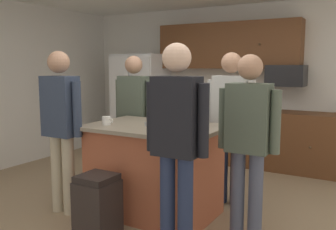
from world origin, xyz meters
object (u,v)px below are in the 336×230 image
Objects in this scene: refrigerator at (141,103)px; kitchen_island at (154,169)px; person_host_foreground at (230,117)px; tumbler_amber at (204,118)px; microwave_over_range at (286,76)px; person_guest_by_door at (61,121)px; person_guest_right at (177,135)px; glass_short_whisky at (168,123)px; person_elder_center at (134,112)px; mug_ceramic_white at (107,121)px; person_guest_left at (248,135)px; serving_tray at (170,124)px; trash_bin at (98,207)px.

refrigerator reaches higher than kitchen_island.
person_host_foreground is at bearing 49.44° from kitchen_island.
tumbler_amber is (-0.12, -0.45, 0.03)m from person_host_foreground.
person_host_foreground is at bearing -96.32° from microwave_over_range.
kitchen_island is 0.81× the size of person_guest_by_door.
glass_short_whisky is (-0.36, 0.48, 0.00)m from person_guest_right.
kitchen_island is at bearing 0.00° from person_guest_right.
refrigerator reaches higher than person_guest_right.
kitchen_island is 0.83× the size of person_elder_center.
kitchen_island is at bearing 26.27° from mug_ceramic_white.
person_guest_left is 0.99× the size of person_elder_center.
person_guest_right is 11.24× the size of tumbler_amber.
person_guest_right is (-0.42, -0.58, 0.06)m from person_guest_left.
kitchen_island is 1.13m from person_guest_by_door.
refrigerator is 1.01× the size of person_guest_right.
kitchen_island is 8.98× the size of tumbler_amber.
person_guest_right reaches higher than person_elder_center.
person_guest_by_door is (0.93, -2.87, 0.12)m from refrigerator.
person_guest_left is 0.97× the size of person_guest_by_door.
refrigerator is 2.95m from mug_ceramic_white.
glass_short_whisky is (2.09, -2.58, 0.14)m from refrigerator.
person_guest_right is (2.45, -3.06, 0.14)m from refrigerator.
serving_tray is (1.97, -2.33, 0.09)m from refrigerator.
tumbler_amber is 0.26× the size of trash_bin.
serving_tray is 1.12m from trash_bin.
person_guest_by_door is at bearing -166.28° from glass_short_whisky.
glass_short_whisky is 0.24× the size of trash_bin.
person_guest_by_door reaches higher than mug_ceramic_white.
refrigerator is at bearing 163.98° from person_elder_center.
person_host_foreground is at bearing 74.64° from tumbler_amber.
serving_tray is (0.62, 0.29, -0.02)m from mug_ceramic_white.
person_guest_by_door is 1.00× the size of person_host_foreground.
person_guest_left is 0.72m from person_guest_right.
person_elder_center is 3.93× the size of serving_tray.
person_host_foreground is at bearing -41.89° from person_guest_right.
kitchen_island is at bearing -107.56° from microwave_over_range.
mug_ceramic_white is at bearing 120.44° from trash_bin.
refrigerator reaches higher than person_host_foreground.
microwave_over_range is 0.39× the size of kitchen_island.
person_guest_by_door is at bearing 15.95° from person_guest_left.
kitchen_island is 0.65m from glass_short_whisky.
person_guest_right is 0.92m from tumbler_amber.
microwave_over_range is 0.32× the size of person_guest_by_door.
trash_bin is at bearing 53.34° from person_guest_right.
person_guest_by_door is at bearing -151.57° from kitchen_island.
mug_ceramic_white is at bearing -62.74° from refrigerator.
refrigerator is 2.94m from person_host_foreground.
kitchen_island is at bearing 0.00° from person_guest_by_door.
kitchen_island is 3.24× the size of serving_tray.
tumbler_amber reaches higher than glass_short_whisky.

